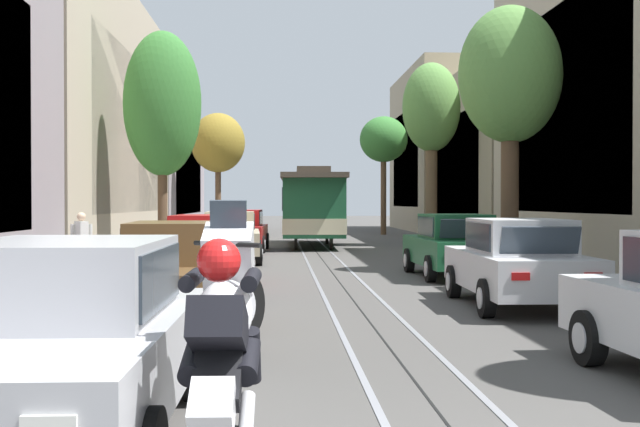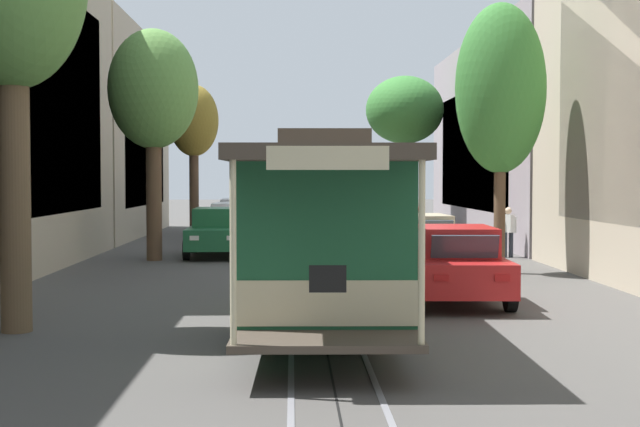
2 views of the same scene
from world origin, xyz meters
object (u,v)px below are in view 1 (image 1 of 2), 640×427
object	(u,v)px
parked_car_silver_near_left	(62,341)
parked_car_red_fifth_left	(241,230)
street_tree_kerb_left_second	(162,105)
cable_car_trolley	(312,207)
street_tree_kerb_left_mid	(218,144)
motorcycle_with_rider	(224,346)
parked_car_red_mid_left	(206,249)
parked_car_white_second_right	(518,262)
parked_car_green_mid_right	(454,245)
street_tree_kerb_right_mid	(431,111)
street_tree_kerb_right_fourth	(384,141)
pedestrian_on_left_pavement	(81,240)
parked_car_brown_second_left	(180,274)
street_tree_kerb_right_second	(510,79)
parked_car_beige_fourth_left	(230,237)

from	to	relation	value
parked_car_silver_near_left	parked_car_red_fifth_left	bearing A→B (deg)	89.42
street_tree_kerb_left_second	cable_car_trolley	world-z (taller)	street_tree_kerb_left_second
street_tree_kerb_left_mid	motorcycle_with_rider	size ratio (longest dim) A/B	3.48
parked_car_red_mid_left	parked_car_white_second_right	xyz separation A→B (m)	(5.96, -4.37, 0.00)
parked_car_green_mid_right	parked_car_white_second_right	bearing A→B (deg)	-91.18
street_tree_kerb_right_mid	motorcycle_with_rider	world-z (taller)	street_tree_kerb_right_mid
parked_car_silver_near_left	motorcycle_with_rider	xyz separation A→B (m)	(1.34, -1.29, 0.19)
parked_car_red_fifth_left	parked_car_green_mid_right	world-z (taller)	same
parked_car_silver_near_left	street_tree_kerb_left_second	world-z (taller)	street_tree_kerb_left_second
parked_car_silver_near_left	street_tree_kerb_right_fourth	size ratio (longest dim) A/B	0.64
parked_car_red_fifth_left	parked_car_green_mid_right	size ratio (longest dim) A/B	1.01
parked_car_silver_near_left	pedestrian_on_left_pavement	bearing A→B (deg)	103.34
parked_car_brown_second_left	motorcycle_with_rider	distance (m)	7.03
parked_car_brown_second_left	street_tree_kerb_right_second	xyz separation A→B (m)	(7.70, 9.06, 4.40)
parked_car_silver_near_left	parked_car_red_fifth_left	distance (m)	24.13
parked_car_white_second_right	parked_car_red_mid_left	bearing A→B (deg)	143.76
cable_car_trolley	parked_car_white_second_right	bearing A→B (deg)	-81.63
street_tree_kerb_left_second	pedestrian_on_left_pavement	distance (m)	6.26
street_tree_kerb_right_mid	pedestrian_on_left_pavement	xyz separation A→B (m)	(-11.58, -13.24, -4.87)
parked_car_green_mid_right	cable_car_trolley	world-z (taller)	cable_car_trolley
parked_car_brown_second_left	street_tree_kerb_right_second	world-z (taller)	street_tree_kerb_right_second
street_tree_kerb_right_second	pedestrian_on_left_pavement	distance (m)	12.05
parked_car_brown_second_left	pedestrian_on_left_pavement	bearing A→B (deg)	112.79
parked_car_red_mid_left	street_tree_kerb_right_mid	bearing A→B (deg)	61.70
street_tree_kerb_left_second	street_tree_kerb_right_fourth	bearing A→B (deg)	64.33
parked_car_white_second_right	parked_car_green_mid_right	distance (m)	5.63
parked_car_green_mid_right	street_tree_kerb_right_fourth	xyz separation A→B (m)	(1.65, 25.56, 4.62)
street_tree_kerb_right_second	pedestrian_on_left_pavement	xyz separation A→B (m)	(-11.25, -0.61, -4.28)
pedestrian_on_left_pavement	parked_car_silver_near_left	bearing A→B (deg)	-76.66
parked_car_silver_near_left	pedestrian_on_left_pavement	size ratio (longest dim) A/B	2.70
street_tree_kerb_left_second	cable_car_trolley	bearing A→B (deg)	58.75
street_tree_kerb_left_second	street_tree_kerb_right_second	world-z (taller)	street_tree_kerb_left_second
parked_car_white_second_right	cable_car_trolley	distance (m)	19.61
parked_car_brown_second_left	street_tree_kerb_right_mid	world-z (taller)	street_tree_kerb_right_mid
parked_car_beige_fourth_left	parked_car_green_mid_right	bearing A→B (deg)	-40.77
parked_car_white_second_right	motorcycle_with_rider	world-z (taller)	motorcycle_with_rider
parked_car_red_mid_left	street_tree_kerb_right_second	distance (m)	9.44
street_tree_kerb_right_fourth	cable_car_trolley	bearing A→B (deg)	-111.37
street_tree_kerb_left_mid	pedestrian_on_left_pavement	size ratio (longest dim) A/B	4.07
parked_car_red_mid_left	parked_car_beige_fourth_left	bearing A→B (deg)	88.49
parked_car_silver_near_left	parked_car_green_mid_right	distance (m)	14.62
parked_car_white_second_right	street_tree_kerb_right_second	bearing A→B (deg)	74.50
parked_car_green_mid_right	motorcycle_with_rider	bearing A→B (deg)	-107.97
street_tree_kerb_left_mid	street_tree_kerb_right_mid	distance (m)	12.80
parked_car_beige_fourth_left	street_tree_kerb_left_second	world-z (taller)	street_tree_kerb_left_second
parked_car_silver_near_left	street_tree_kerb_right_mid	size ratio (longest dim) A/B	0.56
parked_car_white_second_right	street_tree_kerb_left_mid	bearing A→B (deg)	105.00
parked_car_brown_second_left	parked_car_red_fifth_left	xyz separation A→B (m)	(0.04, 18.47, 0.00)
pedestrian_on_left_pavement	street_tree_kerb_right_mid	bearing A→B (deg)	48.83
parked_car_red_mid_left	pedestrian_on_left_pavement	distance (m)	3.93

